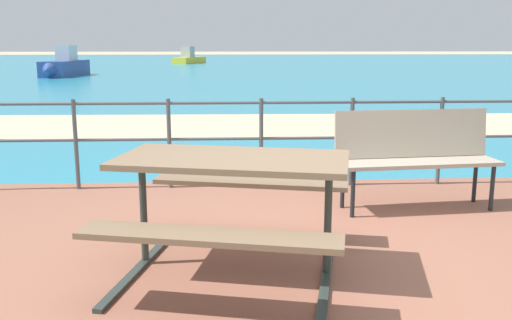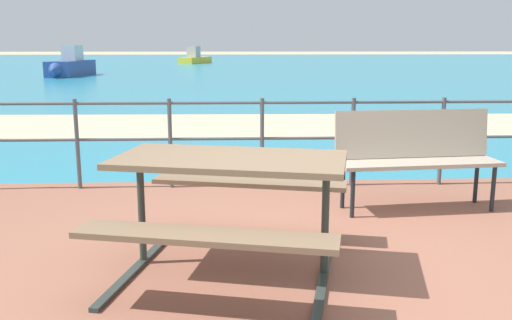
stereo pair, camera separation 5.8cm
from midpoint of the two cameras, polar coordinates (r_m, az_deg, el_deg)
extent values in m
plane|color=tan|center=(3.92, 2.97, -12.13)|extent=(240.00, 240.00, 0.00)
cube|color=#935B47|center=(3.91, 2.98, -11.73)|extent=(6.40, 5.20, 0.06)
cube|color=teal|center=(43.60, -2.10, 9.64)|extent=(90.00, 90.00, 0.01)
cube|color=beige|center=(11.20, -0.69, 3.62)|extent=(54.07, 4.65, 0.01)
cube|color=#7A6047|center=(3.71, -2.21, 0.03)|extent=(1.65, 1.10, 0.04)
cube|color=#7A6047|center=(3.19, -4.75, -7.76)|extent=(1.53, 0.60, 0.04)
cube|color=#7A6047|center=(4.39, -0.32, -2.25)|extent=(1.53, 0.60, 0.04)
cylinder|color=#2D3833|center=(3.99, -11.18, -5.08)|extent=(0.06, 0.06, 0.77)
cube|color=#2D3833|center=(4.11, -10.97, -10.05)|extent=(0.41, 1.52, 0.03)
cylinder|color=#2D3833|center=(3.72, 7.52, -6.18)|extent=(0.06, 0.06, 0.77)
cube|color=#2D3833|center=(3.85, 7.37, -11.46)|extent=(0.41, 1.52, 0.03)
cube|color=tan|center=(5.39, 16.55, -0.29)|extent=(1.54, 0.54, 0.04)
cube|color=tan|center=(5.51, 15.92, 2.60)|extent=(1.50, 0.22, 0.45)
cylinder|color=#1E2328|center=(5.06, 10.15, -3.35)|extent=(0.04, 0.04, 0.45)
cylinder|color=#1E2328|center=(5.34, 9.15, -2.53)|extent=(0.04, 0.04, 0.45)
cylinder|color=#1E2328|center=(5.62, 23.30, -2.63)|extent=(0.04, 0.04, 0.45)
cylinder|color=#1E2328|center=(5.87, 21.80, -1.92)|extent=(0.04, 0.04, 0.45)
cylinder|color=#4C5156|center=(6.23, -17.49, 1.54)|extent=(0.04, 0.04, 0.96)
cylinder|color=#4C5156|center=(6.05, -8.45, 1.67)|extent=(0.04, 0.04, 0.96)
cylinder|color=#4C5156|center=(6.02, 0.90, 1.76)|extent=(0.04, 0.04, 0.96)
cylinder|color=#4C5156|center=(6.16, 10.07, 1.80)|extent=(0.04, 0.04, 0.96)
cylinder|color=#4C5156|center=(6.45, 18.63, 1.80)|extent=(0.04, 0.04, 0.96)
cylinder|color=#4C5156|center=(5.96, 0.91, 5.86)|extent=(5.90, 0.03, 0.03)
cylinder|color=#4C5156|center=(6.02, 0.90, 2.21)|extent=(5.90, 0.03, 0.03)
cube|color=yellow|center=(47.88, -6.17, 10.08)|extent=(2.66, 4.13, 0.52)
cube|color=#A5A8AD|center=(47.60, -6.35, 10.91)|extent=(1.13, 1.17, 0.88)
cone|color=yellow|center=(49.89, -5.06, 10.17)|extent=(0.62, 0.64, 0.47)
cube|color=#2D478C|center=(30.10, -18.26, 8.87)|extent=(1.56, 4.09, 0.76)
cube|color=silver|center=(30.36, -18.15, 10.35)|extent=(0.81, 1.29, 0.77)
cone|color=#2D478C|center=(28.02, -19.89, 8.60)|extent=(0.73, 0.56, 0.69)
camera|label=1|loc=(0.03, -89.68, 0.07)|focal=39.24mm
camera|label=2|loc=(0.03, 90.32, -0.07)|focal=39.24mm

